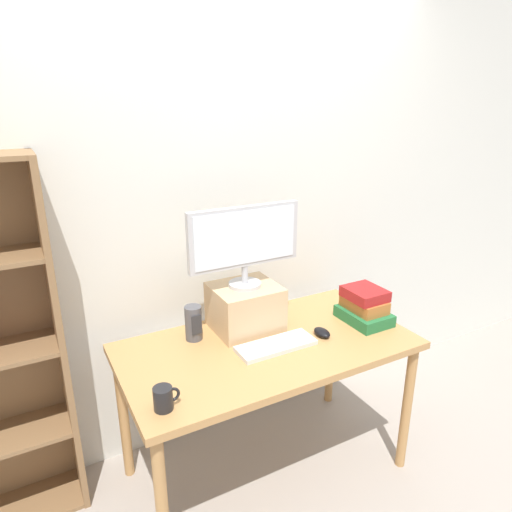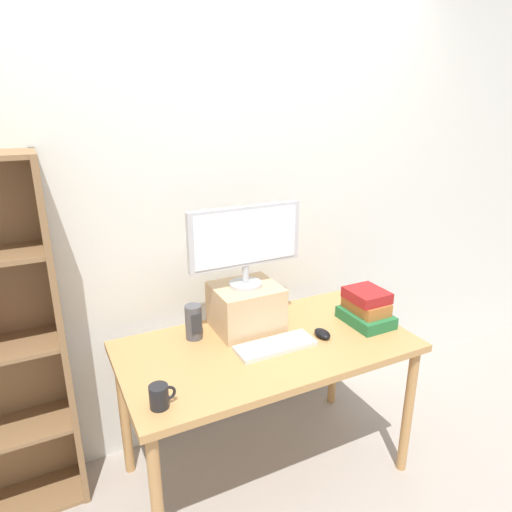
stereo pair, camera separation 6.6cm
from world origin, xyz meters
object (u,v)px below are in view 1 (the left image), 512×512
at_px(riser_box, 245,307).
at_px(computer_mouse, 322,332).
at_px(desk, 267,358).
at_px(book_stack, 364,306).
at_px(keyboard, 276,345).
at_px(coffee_mug, 164,398).
at_px(desk_speaker, 193,323).
at_px(computer_monitor, 245,241).

distance_m(riser_box, computer_mouse, 0.41).
distance_m(desk, book_stack, 0.59).
relative_size(desk, keyboard, 3.65).
bearing_deg(coffee_mug, desk_speaker, 56.65).
relative_size(desk, computer_mouse, 13.50).
distance_m(computer_mouse, book_stack, 0.30).
relative_size(desk, coffee_mug, 13.39).
bearing_deg(computer_mouse, coffee_mug, -168.67).
height_order(computer_monitor, desk_speaker, computer_monitor).
bearing_deg(computer_monitor, coffee_mug, -142.87).
height_order(riser_box, desk_speaker, riser_box).
bearing_deg(riser_box, computer_mouse, -41.16).
relative_size(riser_box, computer_monitor, 0.56).
xyz_separation_m(book_stack, desk_speaker, (-0.86, 0.24, 0.00)).
height_order(computer_monitor, book_stack, computer_monitor).
bearing_deg(coffee_mug, riser_box, 37.23).
relative_size(computer_monitor, coffee_mug, 5.53).
distance_m(keyboard, book_stack, 0.56).
bearing_deg(computer_mouse, computer_monitor, 139.01).
bearing_deg(computer_mouse, riser_box, 138.84).
distance_m(desk, computer_monitor, 0.58).
bearing_deg(coffee_mug, keyboard, 16.95).
xyz_separation_m(desk, coffee_mug, (-0.59, -0.24, 0.13)).
distance_m(computer_monitor, coffee_mug, 0.83).
bearing_deg(desk_speaker, keyboard, -40.19).
bearing_deg(computer_mouse, desk, 166.67).
distance_m(keyboard, coffee_mug, 0.63).
distance_m(riser_box, keyboard, 0.27).
bearing_deg(book_stack, computer_mouse, -174.16).
bearing_deg(keyboard, computer_mouse, -2.50).
distance_m(desk, coffee_mug, 0.65).
distance_m(desk, keyboard, 0.11).
relative_size(desk, desk_speaker, 8.07).
bearing_deg(riser_box, desk, -83.77).
relative_size(computer_monitor, keyboard, 1.51).
distance_m(riser_box, desk_speaker, 0.28).
relative_size(computer_mouse, desk_speaker, 0.60).
bearing_deg(desk, desk_speaker, 144.72).
xyz_separation_m(desk, keyboard, (0.02, -0.05, 0.09)).
relative_size(book_stack, desk_speaker, 1.54).
xyz_separation_m(riser_box, computer_monitor, (0.00, -0.00, 0.35)).
height_order(computer_monitor, keyboard, computer_monitor).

